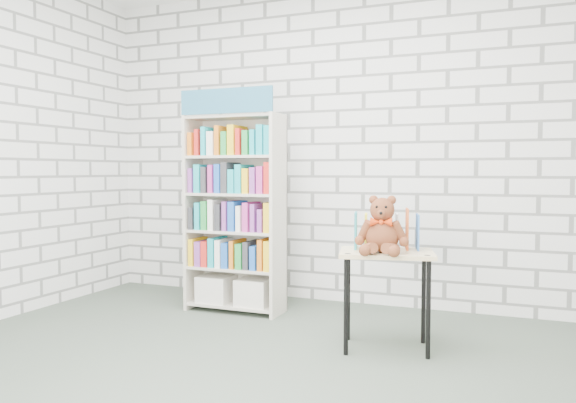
% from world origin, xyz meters
% --- Properties ---
extents(ground, '(4.50, 4.50, 0.00)m').
position_xyz_m(ground, '(0.00, 0.00, 0.00)').
color(ground, '#414C40').
rests_on(ground, ground).
extents(room_shell, '(4.52, 4.02, 2.81)m').
position_xyz_m(room_shell, '(0.00, 0.00, 1.78)').
color(room_shell, silver).
rests_on(room_shell, ground).
extents(bookshelf, '(0.81, 0.31, 1.81)m').
position_xyz_m(bookshelf, '(-0.68, 1.36, 0.83)').
color(bookshelf, beige).
rests_on(bookshelf, ground).
extents(display_table, '(0.68, 0.54, 0.64)m').
position_xyz_m(display_table, '(0.69, 0.83, 0.55)').
color(display_table, '#DFC686').
rests_on(display_table, ground).
extents(table_books, '(0.45, 0.28, 0.25)m').
position_xyz_m(table_books, '(0.67, 0.92, 0.77)').
color(table_books, teal).
rests_on(table_books, display_table).
extents(teddy_bear, '(0.34, 0.32, 0.37)m').
position_xyz_m(teddy_bear, '(0.68, 0.73, 0.79)').
color(teddy_bear, maroon).
rests_on(teddy_bear, display_table).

